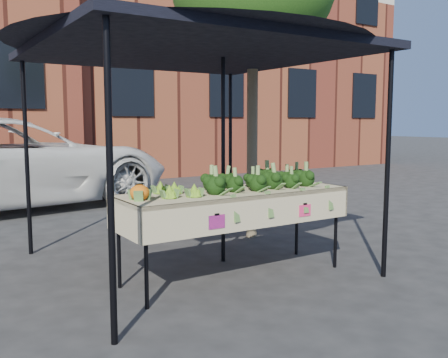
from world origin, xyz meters
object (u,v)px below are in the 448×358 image
at_px(vehicle, 3,42).
at_px(street_tree, 253,82).
at_px(table, 234,234).
at_px(canopy, 192,142).

height_order(vehicle, street_tree, vehicle).
xyz_separation_m(table, street_tree, (1.21, 1.38, 1.68)).
height_order(canopy, street_tree, street_tree).
distance_m(canopy, street_tree, 1.72).
distance_m(vehicle, street_tree, 5.01).
bearing_deg(canopy, table, -77.67).
xyz_separation_m(table, vehicle, (-1.23, 5.66, 2.56)).
relative_size(canopy, vehicle, 0.52).
distance_m(table, street_tree, 2.49).
relative_size(table, vehicle, 0.40).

